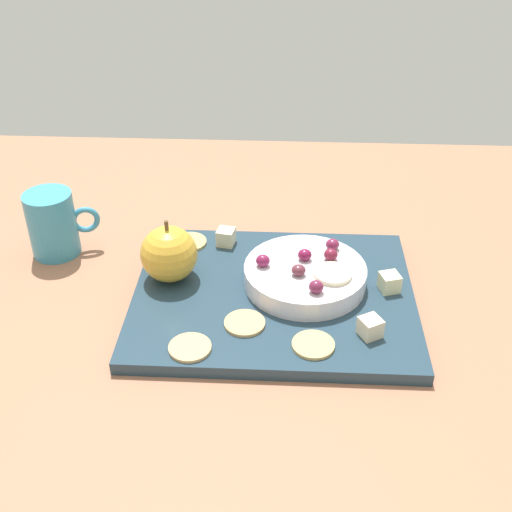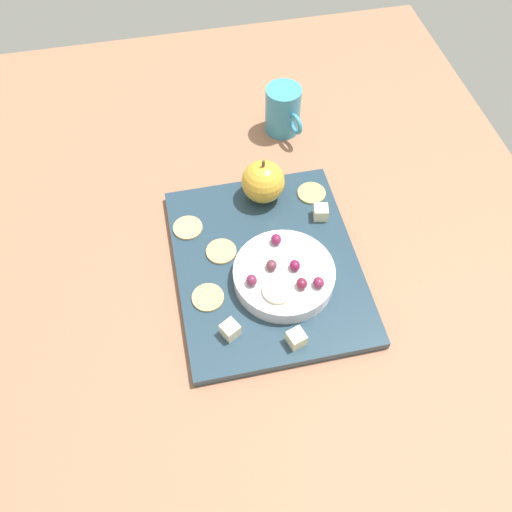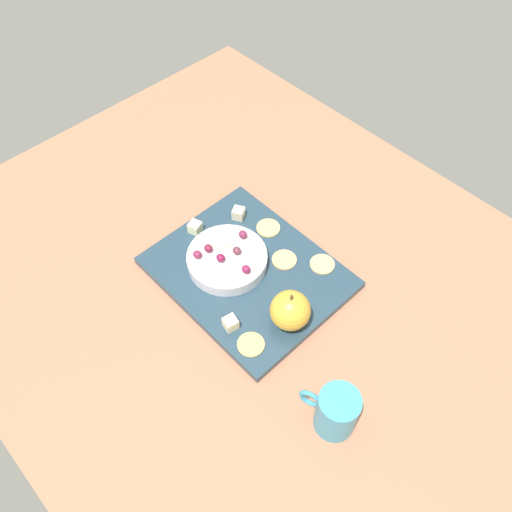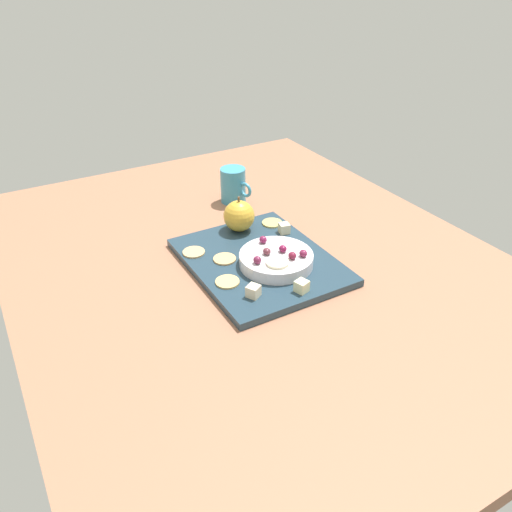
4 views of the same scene
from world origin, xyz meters
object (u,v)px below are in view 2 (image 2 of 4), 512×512
grape_3 (276,239)px  cup (283,110)px  grape_0 (252,280)px  cracker_1 (311,193)px  cracker_0 (221,251)px  cheese_cube_1 (321,212)px  cracker_3 (208,297)px  apple_whole (263,182)px  cheese_cube_0 (230,330)px  grape_5 (272,265)px  serving_dish (284,275)px  grape_2 (319,283)px  grape_4 (295,265)px  grape_1 (302,283)px  cracker_2 (188,228)px  cheese_cube_2 (296,338)px  apple_slice_0 (275,291)px  platter (270,264)px

grape_3 → cup: size_ratio=0.18×
grape_0 → cup: 38.38cm
cracker_1 → cup: bearing=-178.1°
cracker_0 → cup: (-27.63, 16.73, 2.78)cm
cheese_cube_1 → cracker_3: 23.93cm
cup → apple_whole: bearing=-23.8°
cheese_cube_0 → grape_5: bearing=135.9°
serving_dish → cracker_1: serving_dish is taller
grape_2 → grape_4: bearing=-143.9°
cracker_0 → serving_dish: bearing=50.0°
apple_whole → cracker_0: bearing=-41.6°
serving_dish → grape_2: grape_2 is taller
cracker_0 → grape_4: 12.73cm
grape_1 → grape_2: size_ratio=1.00×
cracker_2 → grape_3: (7.60, 13.05, 3.19)cm
serving_dish → cup: (-34.76, 8.22, 1.68)cm
cracker_1 → grape_3: (10.69, -8.87, 3.19)cm
cracker_1 → grape_1: grape_1 is taller
cheese_cube_0 → cheese_cube_1: (-18.22, 18.58, 0.00)cm
cheese_cube_2 → cracker_0: 19.36cm
grape_4 → cup: 35.29cm
apple_whole → grape_5: (16.41, -2.21, -0.33)cm
apple_slice_0 → cup: (-38.07, 10.46, 0.08)cm
grape_4 → apple_slice_0: (3.41, -3.85, -0.46)cm
grape_3 → serving_dish: bearing=0.3°
cracker_0 → cracker_3: size_ratio=1.00×
grape_4 → platter: bearing=-142.3°
cup → cheese_cube_2: bearing=-11.2°
cracker_1 → grape_0: 22.50cm
grape_5 → grape_0: bearing=-59.9°
cracker_2 → apple_slice_0: size_ratio=1.04×
apple_whole → grape_1: apple_whole is taller
serving_dish → cheese_cube_0: size_ratio=6.72×
grape_2 → cup: bearing=174.1°
grape_4 → cracker_2: bearing=-131.2°
serving_dish → grape_0: size_ratio=8.75×
apple_whole → cracker_0: (10.17, -9.03, -3.44)cm
cracker_1 → cracker_2: (3.09, -21.92, 0.00)cm
apple_whole → cheese_cube_0: (24.64, -10.19, -2.49)cm
grape_2 → cracker_2: bearing=-133.6°
apple_whole → cheese_cube_0: size_ratio=3.16×
cheese_cube_0 → grape_4: bearing=123.4°
grape_5 → cheese_cube_1: bearing=133.3°
grape_2 → grape_3: (-8.92, -4.31, 0.04)cm
cracker_0 → grape_1: grape_1 is taller
grape_2 → cheese_cube_0: bearing=-74.8°
platter → cheese_cube_1: (-6.99, 10.25, 1.97)cm
cheese_cube_0 → grape_4: 13.68cm
cheese_cube_0 → apple_slice_0: 8.62cm
cheese_cube_1 → grape_5: bearing=-46.7°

